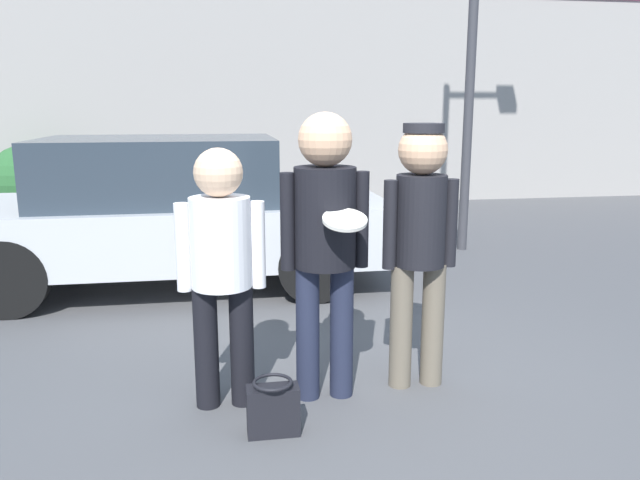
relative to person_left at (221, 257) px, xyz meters
The scene contains 8 objects.
ground_plane 1.30m from the person_left, ahead, with size 56.00×56.00×0.00m, color #4C4C4F.
storefront_building 8.30m from the person_left, 83.86° to the left, with size 24.00×0.22×4.18m.
person_left is the anchor object (origin of this frame).
person_middle_with_frisbee 0.66m from the person_left, ahead, with size 0.55×0.59×1.82m.
person_right 1.28m from the person_left, ahead, with size 0.50×0.33×1.75m.
parked_car_near 2.87m from the person_left, 100.57° to the left, with size 4.43×1.82×1.54m.
shrub 8.03m from the person_left, 113.21° to the left, with size 1.22×1.22×1.22m.
handbag 0.94m from the person_left, 57.35° to the right, with size 0.30×0.23×0.33m.
Camera 1 is at (-0.88, -3.70, 1.86)m, focal length 35.00 mm.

